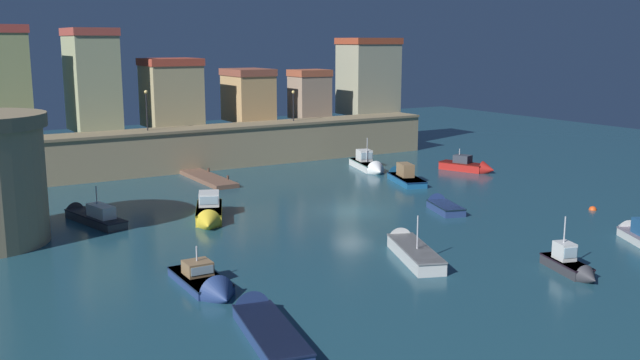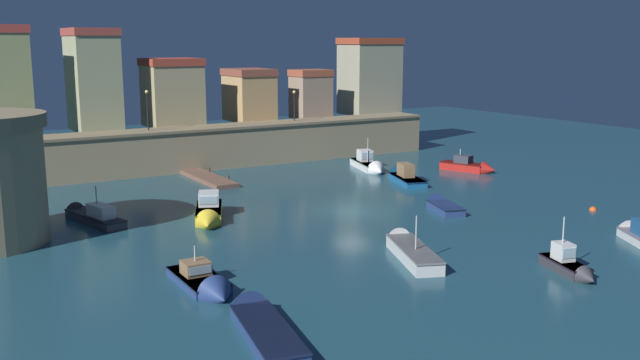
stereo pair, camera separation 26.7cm
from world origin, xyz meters
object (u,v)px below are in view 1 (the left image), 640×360
moored_boat_4 (402,176)px  moored_boat_3 (441,205)px  moored_boat_9 (572,266)px  moored_boat_5 (90,215)px  quay_lamp_0 (146,104)px  moored_boat_10 (262,322)px  moored_boat_11 (640,234)px  moored_boat_0 (469,166)px  moored_boat_2 (209,213)px  moored_boat_6 (208,285)px  moored_boat_8 (369,165)px  mooring_buoy_0 (593,210)px  quay_lamp_1 (293,100)px  moored_boat_7 (410,248)px

moored_boat_4 → moored_boat_3: bearing=175.1°
moored_boat_9 → moored_boat_5: bearing=-125.4°
quay_lamp_0 → moored_boat_10: (-7.34, -37.52, -6.05)m
moored_boat_9 → moored_boat_11: size_ratio=0.70×
moored_boat_0 → moored_boat_2: (-27.92, -4.82, 0.05)m
moored_boat_6 → quay_lamp_0: bearing=167.6°
moored_boat_8 → mooring_buoy_0: (4.50, -21.48, -0.49)m
moored_boat_6 → mooring_buoy_0: (30.17, 1.52, -0.31)m
moored_boat_6 → moored_boat_10: bearing=2.5°
moored_boat_9 → moored_boat_10: moored_boat_9 is taller
moored_boat_5 → moored_boat_11: 35.19m
moored_boat_3 → moored_boat_8: (4.71, 15.70, 0.19)m
moored_boat_3 → moored_boat_10: bearing=139.6°
quay_lamp_0 → moored_boat_5: 18.63m
quay_lamp_0 → mooring_buoy_0: quay_lamp_0 is taller
quay_lamp_1 → moored_boat_0: size_ratio=0.56×
moored_boat_4 → moored_boat_6: (-25.13, -17.29, -0.12)m
moored_boat_4 → moored_boat_9: moored_boat_9 is taller
moored_boat_8 → moored_boat_9: (-8.47, -30.36, -0.04)m
moored_boat_3 → moored_boat_6: moored_boat_6 is taller
moored_boat_4 → moored_boat_7: 21.96m
moored_boat_4 → moored_boat_5: bearing=108.6°
moored_boat_5 → moored_boat_8: bearing=-90.9°
mooring_buoy_0 → moored_boat_3: bearing=147.9°
moored_boat_2 → moored_boat_9: 23.43m
moored_boat_2 → moored_boat_5: bearing=-96.7°
moored_boat_5 → moored_boat_10: moored_boat_5 is taller
moored_boat_0 → moored_boat_8: (-7.64, 5.30, 0.00)m
moored_boat_9 → moored_boat_2: bearing=-132.9°
moored_boat_9 → quay_lamp_1: bearing=-171.0°
moored_boat_3 → quay_lamp_0: bearing=46.6°
moored_boat_5 → moored_boat_2: bearing=-133.7°
quay_lamp_1 → moored_boat_11: 37.92m
quay_lamp_1 → moored_boat_4: (2.51, -14.79, -5.59)m
moored_boat_11 → moored_boat_3: bearing=48.9°
moored_boat_2 → moored_boat_0: bearing=123.3°
moored_boat_3 → moored_boat_5: moored_boat_5 is taller
moored_boat_11 → moored_boat_0: bearing=9.8°
quay_lamp_1 → moored_boat_5: 29.07m
quay_lamp_1 → moored_boat_2: (-17.23, -19.20, -5.49)m
moored_boat_6 → moored_boat_7: bearing=89.1°
moored_boat_7 → moored_boat_3: bearing=-28.4°
quay_lamp_1 → moored_boat_6: size_ratio=0.55×
moored_boat_0 → moored_boat_2: size_ratio=0.84×
moored_boat_0 → moored_boat_9: 29.79m
moored_boat_0 → moored_boat_6: bearing=-83.0°
moored_boat_6 → mooring_buoy_0: moored_boat_6 is taller
moored_boat_4 → moored_boat_6: moored_boat_6 is taller
moored_boat_8 → moored_boat_9: 31.52m
moored_boat_5 → moored_boat_11: moored_boat_5 is taller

